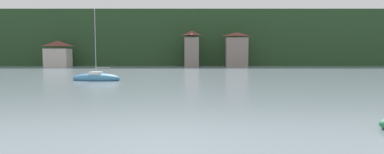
{
  "coord_description": "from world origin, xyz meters",
  "views": [
    {
      "loc": [
        0.1,
        26.23,
        4.07
      ],
      "look_at": [
        0.0,
        50.77,
        2.15
      ],
      "focal_mm": 28.87,
      "sensor_mm": 36.0,
      "label": 1
    }
  ],
  "objects_px": {
    "shore_building_westcentral": "(193,49)",
    "shore_building_central": "(238,50)",
    "shore_building_west": "(59,54)",
    "sailboat_far_3": "(98,78)"
  },
  "relations": [
    {
      "from": "shore_building_westcentral",
      "to": "shore_building_central",
      "type": "xyz_separation_m",
      "value": [
        13.24,
        -0.88,
        -0.25
      ]
    },
    {
      "from": "shore_building_west",
      "to": "sailboat_far_3",
      "type": "xyz_separation_m",
      "value": [
        25.63,
        -46.21,
        -3.36
      ]
    },
    {
      "from": "shore_building_westcentral",
      "to": "shore_building_central",
      "type": "distance_m",
      "value": 13.27
    },
    {
      "from": "shore_building_westcentral",
      "to": "sailboat_far_3",
      "type": "xyz_separation_m",
      "value": [
        -14.08,
        -46.3,
        -4.79
      ]
    },
    {
      "from": "shore_building_west",
      "to": "sailboat_far_3",
      "type": "relative_size",
      "value": 0.7
    },
    {
      "from": "shore_building_west",
      "to": "sailboat_far_3",
      "type": "height_order",
      "value": "sailboat_far_3"
    },
    {
      "from": "shore_building_central",
      "to": "sailboat_far_3",
      "type": "distance_m",
      "value": 53.19
    },
    {
      "from": "shore_building_west",
      "to": "shore_building_central",
      "type": "relative_size",
      "value": 0.76
    },
    {
      "from": "sailboat_far_3",
      "to": "shore_building_westcentral",
      "type": "bearing_deg",
      "value": -99.84
    },
    {
      "from": "shore_building_west",
      "to": "shore_building_central",
      "type": "bearing_deg",
      "value": -0.86
    }
  ]
}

